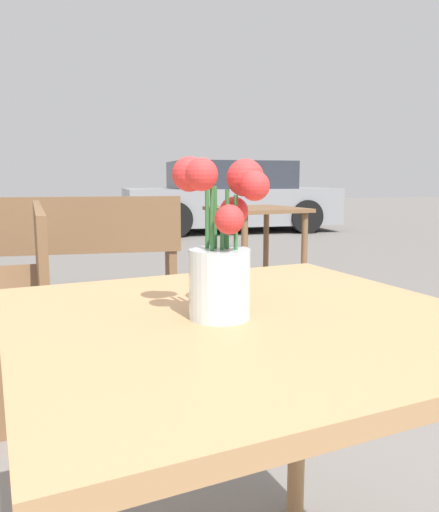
% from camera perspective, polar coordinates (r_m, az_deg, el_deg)
% --- Properties ---
extents(table_front, '(0.86, 0.85, 0.74)m').
position_cam_1_polar(table_front, '(0.96, 2.99, -12.97)').
color(table_front, tan).
rests_on(table_front, ground_plane).
extents(flower_vase, '(0.15, 0.14, 0.28)m').
position_cam_1_polar(flower_vase, '(0.87, 0.13, 0.42)').
color(flower_vase, silver).
rests_on(flower_vase, table_front).
extents(bench_near, '(1.96, 0.70, 0.85)m').
position_cam_1_polar(bench_near, '(3.93, -18.65, 0.98)').
color(bench_near, brown).
rests_on(bench_near, ground_plane).
extents(bench_middle, '(0.40, 1.42, 0.85)m').
position_cam_1_polar(bench_middle, '(2.66, -21.59, -3.32)').
color(bench_middle, brown).
rests_on(bench_middle, ground_plane).
extents(table_back, '(0.70, 0.76, 0.74)m').
position_cam_1_polar(table_back, '(4.18, 4.25, 3.68)').
color(table_back, brown).
rests_on(table_back, ground_plane).
extents(parked_car, '(4.04, 2.17, 1.29)m').
position_cam_1_polar(parked_car, '(9.43, 1.15, 6.64)').
color(parked_car, gray).
rests_on(parked_car, ground_plane).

